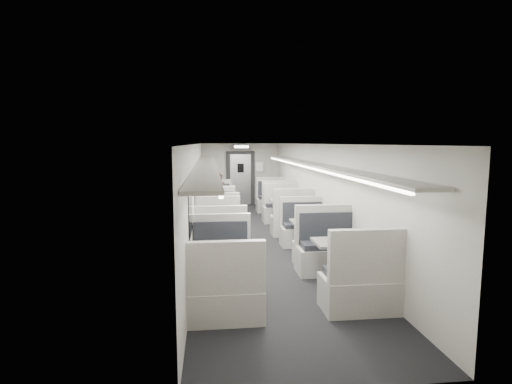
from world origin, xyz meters
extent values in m
cube|color=black|center=(0.00, 0.00, -0.06)|extent=(3.00, 12.00, 0.12)
cube|color=silver|center=(0.00, 0.00, 2.46)|extent=(3.00, 12.00, 0.12)
cube|color=beige|center=(0.00, 6.06, 1.20)|extent=(3.00, 0.12, 2.40)
cube|color=beige|center=(0.00, -6.06, 1.20)|extent=(3.00, 0.12, 2.40)
cube|color=beige|center=(-1.56, 0.00, 1.20)|extent=(0.12, 12.00, 2.40)
cube|color=beige|center=(1.56, 0.00, 1.20)|extent=(0.12, 12.00, 2.40)
cube|color=#BBB8B0|center=(-1.00, 2.29, 0.23)|extent=(1.08, 0.60, 0.46)
cube|color=black|center=(-1.00, 2.32, 0.51)|extent=(0.96, 0.48, 0.10)
cube|color=#BBB8B0|center=(-1.00, 2.07, 0.82)|extent=(1.08, 0.12, 0.71)
cube|color=#BBB8B0|center=(-1.00, 3.88, 0.23)|extent=(1.08, 0.60, 0.46)
cube|color=black|center=(-1.00, 3.85, 0.51)|extent=(0.96, 0.48, 0.10)
cube|color=#BBB8B0|center=(-1.00, 4.10, 0.82)|extent=(1.08, 0.12, 0.71)
cylinder|color=#B1B1B3|center=(-1.00, 3.08, 0.35)|extent=(0.10, 0.10, 0.70)
cylinder|color=#B1B1B3|center=(-1.00, 3.08, 0.02)|extent=(0.37, 0.37, 0.03)
cube|color=gray|center=(-1.00, 3.08, 0.74)|extent=(0.90, 0.61, 0.04)
cube|color=#BBB8B0|center=(-1.00, 0.17, 0.23)|extent=(1.07, 0.59, 0.45)
cube|color=black|center=(-1.00, 0.20, 0.50)|extent=(0.95, 0.47, 0.10)
cube|color=#BBB8B0|center=(-1.00, -0.05, 0.80)|extent=(1.07, 0.12, 0.70)
cube|color=#BBB8B0|center=(-1.00, 1.74, 0.23)|extent=(1.07, 0.59, 0.45)
cube|color=black|center=(-1.00, 1.71, 0.50)|extent=(0.95, 0.47, 0.10)
cube|color=#BBB8B0|center=(-1.00, 1.95, 0.80)|extent=(1.07, 0.12, 0.70)
cylinder|color=#B1B1B3|center=(-1.00, 0.95, 0.35)|extent=(0.10, 0.10, 0.69)
cylinder|color=#B1B1B3|center=(-1.00, 0.95, 0.02)|extent=(0.36, 0.36, 0.03)
cube|color=gray|center=(-1.00, 0.95, 0.73)|extent=(0.89, 0.60, 0.04)
cube|color=#BBB8B0|center=(-1.00, -1.50, 0.23)|extent=(1.10, 0.61, 0.47)
cube|color=black|center=(-1.00, -1.46, 0.52)|extent=(0.97, 0.49, 0.10)
cube|color=#BBB8B0|center=(-1.00, -1.72, 0.83)|extent=(1.10, 0.12, 0.72)
cube|color=#BBB8B0|center=(-1.00, 0.12, 0.23)|extent=(1.10, 0.61, 0.47)
cube|color=black|center=(-1.00, 0.09, 0.52)|extent=(0.97, 0.49, 0.10)
cube|color=#BBB8B0|center=(-1.00, 0.34, 0.83)|extent=(1.10, 0.12, 0.72)
cylinder|color=#B1B1B3|center=(-1.00, -0.69, 0.36)|extent=(0.10, 0.10, 0.71)
cylinder|color=#B1B1B3|center=(-1.00, -0.69, 0.02)|extent=(0.37, 0.37, 0.03)
cube|color=gray|center=(-1.00, -0.69, 0.76)|extent=(0.91, 0.62, 0.04)
cube|color=#BBB8B0|center=(-1.00, -4.27, 0.23)|extent=(1.07, 0.60, 0.46)
cube|color=black|center=(-1.00, -4.24, 0.51)|extent=(0.95, 0.48, 0.10)
cube|color=#BBB8B0|center=(-1.00, -4.48, 0.81)|extent=(1.07, 0.12, 0.71)
cube|color=#BBB8B0|center=(-1.00, -2.69, 0.23)|extent=(1.07, 0.60, 0.46)
cube|color=black|center=(-1.00, -2.72, 0.51)|extent=(0.95, 0.48, 0.10)
cube|color=#BBB8B0|center=(-1.00, -2.47, 0.81)|extent=(1.07, 0.12, 0.71)
cylinder|color=#B1B1B3|center=(-1.00, -3.48, 0.35)|extent=(0.10, 0.10, 0.70)
cylinder|color=#B1B1B3|center=(-1.00, -3.48, 0.02)|extent=(0.36, 0.36, 0.03)
cube|color=gray|center=(-1.00, -3.48, 0.74)|extent=(0.89, 0.61, 0.04)
cube|color=#BBB8B0|center=(1.00, 2.62, 0.24)|extent=(1.11, 0.62, 0.47)
cube|color=black|center=(1.00, 2.65, 0.53)|extent=(0.99, 0.49, 0.11)
cube|color=#BBB8B0|center=(1.00, 2.39, 0.84)|extent=(1.11, 0.13, 0.74)
cube|color=#BBB8B0|center=(1.00, 4.25, 0.24)|extent=(1.11, 0.62, 0.47)
cube|color=black|center=(1.00, 4.22, 0.53)|extent=(0.99, 0.49, 0.11)
cube|color=#BBB8B0|center=(1.00, 4.48, 0.84)|extent=(1.11, 0.13, 0.74)
cylinder|color=#B1B1B3|center=(1.00, 3.44, 0.36)|extent=(0.11, 0.11, 0.72)
cylinder|color=#B1B1B3|center=(1.00, 3.44, 0.02)|extent=(0.38, 0.38, 0.03)
cube|color=gray|center=(1.00, 3.44, 0.77)|extent=(0.92, 0.63, 0.04)
cube|color=#BBB8B0|center=(1.00, 0.67, 0.25)|extent=(1.16, 0.64, 0.49)
cube|color=black|center=(1.00, 0.70, 0.55)|extent=(1.03, 0.51, 0.11)
cube|color=#BBB8B0|center=(1.00, 0.44, 0.87)|extent=(1.16, 0.13, 0.76)
cube|color=#BBB8B0|center=(1.00, 2.37, 0.25)|extent=(1.16, 0.64, 0.49)
cube|color=black|center=(1.00, 2.34, 0.55)|extent=(1.03, 0.51, 0.11)
cube|color=#BBB8B0|center=(1.00, 2.61, 0.87)|extent=(1.16, 0.13, 0.76)
cylinder|color=#B1B1B3|center=(1.00, 1.52, 0.38)|extent=(0.11, 0.11, 0.75)
cylinder|color=#B1B1B3|center=(1.00, 1.52, 0.02)|extent=(0.39, 0.39, 0.03)
cube|color=gray|center=(1.00, 1.52, 0.80)|extent=(0.96, 0.66, 0.04)
cube|color=#BBB8B0|center=(1.00, -2.01, 0.22)|extent=(1.06, 0.59, 0.45)
cube|color=black|center=(1.00, -1.98, 0.50)|extent=(0.94, 0.47, 0.10)
cube|color=#BBB8B0|center=(1.00, -2.23, 0.80)|extent=(1.06, 0.12, 0.70)
cube|color=#BBB8B0|center=(1.00, -0.46, 0.22)|extent=(1.06, 0.59, 0.45)
cube|color=black|center=(1.00, -0.49, 0.50)|extent=(0.94, 0.47, 0.10)
cube|color=#BBB8B0|center=(1.00, -0.24, 0.80)|extent=(1.06, 0.12, 0.70)
cylinder|color=#B1B1B3|center=(1.00, -1.24, 0.34)|extent=(0.10, 0.10, 0.69)
cylinder|color=#B1B1B3|center=(1.00, -1.24, 0.01)|extent=(0.36, 0.36, 0.03)
cube|color=gray|center=(1.00, -1.24, 0.73)|extent=(0.88, 0.60, 0.04)
cube|color=#BBB8B0|center=(1.00, -4.17, 0.25)|extent=(1.16, 0.64, 0.49)
cube|color=black|center=(1.00, -4.14, 0.55)|extent=(1.03, 0.51, 0.11)
cube|color=#BBB8B0|center=(1.00, -4.41, 0.87)|extent=(1.16, 0.13, 0.76)
cube|color=#BBB8B0|center=(1.00, -2.47, 0.25)|extent=(1.16, 0.64, 0.49)
cube|color=black|center=(1.00, -2.50, 0.55)|extent=(1.03, 0.51, 0.11)
cube|color=#BBB8B0|center=(1.00, -2.23, 0.87)|extent=(1.16, 0.13, 0.76)
cylinder|color=#B1B1B3|center=(1.00, -3.32, 0.38)|extent=(0.11, 0.11, 0.75)
cylinder|color=#B1B1B3|center=(1.00, -3.32, 0.02)|extent=(0.39, 0.39, 0.03)
cube|color=gray|center=(1.00, -3.32, 0.80)|extent=(0.96, 0.66, 0.04)
imported|color=black|center=(-0.87, 3.45, 0.73)|extent=(0.62, 0.51, 1.45)
cube|color=black|center=(-1.49, 3.40, 1.35)|extent=(0.02, 1.18, 0.84)
cube|color=black|center=(-1.49, 1.20, 1.35)|extent=(0.02, 1.18, 0.84)
cube|color=black|center=(-1.49, -1.00, 1.35)|extent=(0.02, 1.18, 0.84)
cube|color=black|center=(-1.49, -3.20, 1.35)|extent=(0.02, 1.18, 0.84)
cube|color=#BBB8B0|center=(-1.26, -0.30, 1.92)|extent=(0.46, 10.40, 0.05)
cube|color=white|center=(-1.06, -0.30, 1.87)|extent=(0.05, 10.20, 0.04)
cube|color=#BBB8B0|center=(1.26, -0.30, 1.92)|extent=(0.46, 10.40, 0.05)
cube|color=white|center=(1.06, -0.30, 1.87)|extent=(0.05, 10.20, 0.04)
cube|color=black|center=(0.00, 5.94, 1.05)|extent=(1.10, 0.10, 2.10)
cube|color=#B1B1B3|center=(0.00, 5.91, 1.00)|extent=(0.80, 0.05, 1.95)
cube|color=black|center=(0.00, 5.87, 1.45)|extent=(0.25, 0.02, 0.35)
cube|color=black|center=(0.00, 5.45, 2.28)|extent=(0.62, 0.10, 0.16)
cube|color=white|center=(0.00, 5.39, 2.28)|extent=(0.54, 0.02, 0.10)
cube|color=white|center=(0.75, 5.92, 1.50)|extent=(0.32, 0.02, 0.40)
camera|label=1|loc=(-1.17, -9.55, 2.44)|focal=28.00mm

